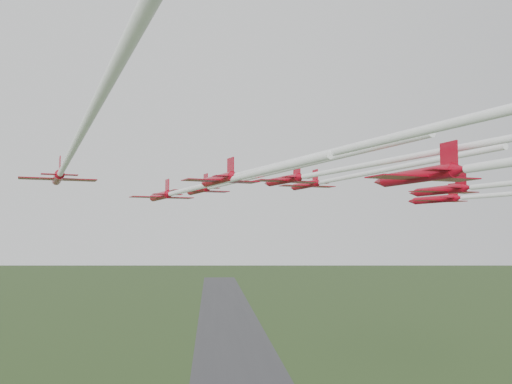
{
  "coord_description": "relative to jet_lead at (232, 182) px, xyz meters",
  "views": [
    {
      "loc": [
        -11.75,
        -77.96,
        54.1
      ],
      "look_at": [
        -5.37,
        1.68,
        60.08
      ],
      "focal_mm": 40.0,
      "sensor_mm": 36.0,
      "label": 1
    }
  ],
  "objects": [
    {
      "name": "runway",
      "position": [
        8.76,
        197.73,
        -61.53
      ],
      "size": [
        38.0,
        900.0,
        0.04
      ],
      "primitive_type": "cube",
      "color": "#38383B",
      "rests_on": "ground"
    },
    {
      "name": "jet_lead",
      "position": [
        0.0,
        0.0,
        0.0
      ],
      "size": [
        23.33,
        62.26,
        2.93
      ],
      "rotation": [
        0.0,
        0.0,
        0.32
      ],
      "color": "#9C0718"
    },
    {
      "name": "jet_row2_left",
      "position": [
        -6.14,
        -9.86,
        -2.0
      ],
      "size": [
        19.85,
        49.75,
        2.64
      ],
      "rotation": [
        0.0,
        0.0,
        0.34
      ],
      "color": "#9C0718"
    },
    {
      "name": "jet_row2_right",
      "position": [
        15.04,
        -0.13,
        0.48
      ],
      "size": [
        15.91,
        47.93,
        2.67
      ],
      "rotation": [
        0.0,
        0.0,
        0.26
      ],
      "color": "#9C0718"
    },
    {
      "name": "jet_row3_left",
      "position": [
        -15.49,
        -29.84,
        -1.04
      ],
      "size": [
        20.92,
        59.3,
        2.51
      ],
      "rotation": [
        0.0,
        0.0,
        0.3
      ],
      "color": "#9C0718"
    },
    {
      "name": "jet_row3_mid",
      "position": [
        11.11,
        -20.68,
        -0.48
      ],
      "size": [
        21.52,
        52.09,
        2.51
      ],
      "rotation": [
        0.0,
        0.0,
        0.35
      ],
      "color": "#9C0718"
    },
    {
      "name": "jet_row3_right",
      "position": [
        35.61,
        -9.29,
        -2.17
      ],
      "size": [
        22.24,
        53.42,
        2.71
      ],
      "rotation": [
        0.0,
        0.0,
        0.36
      ],
      "color": "#9C0718"
    },
    {
      "name": "jet_row4_left",
      "position": [
        2.49,
        -34.24,
        -1.8
      ],
      "size": [
        20.76,
        50.56,
        2.36
      ],
      "rotation": [
        0.0,
        0.0,
        0.35
      ],
      "color": "#9C0718"
    },
    {
      "name": "jet_trail_solo",
      "position": [
        17.44,
        -42.68,
        -2.47
      ],
      "size": [
        17.27,
        47.48,
        2.93
      ],
      "rotation": [
        0.0,
        0.0,
        0.29
      ],
      "color": "#9C0718"
    }
  ]
}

